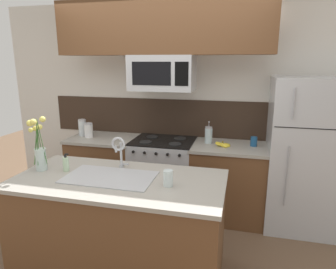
{
  "coord_description": "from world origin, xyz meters",
  "views": [
    {
      "loc": [
        0.92,
        -2.54,
        1.88
      ],
      "look_at": [
        0.22,
        0.27,
        1.16
      ],
      "focal_mm": 32.0,
      "sensor_mm": 36.0,
      "label": 1
    }
  ],
  "objects_px": {
    "sink_faucet": "(119,148)",
    "flower_vase": "(40,152)",
    "microwave": "(162,73)",
    "stove_range": "(163,175)",
    "banana_bunch": "(223,145)",
    "dish_soap_bottle": "(66,164)",
    "french_press": "(209,135)",
    "refrigerator": "(309,155)",
    "coffee_tin": "(254,141)",
    "drinking_glass": "(168,178)",
    "storage_jar_medium": "(89,130)",
    "storage_jar_tall": "(82,127)"
  },
  "relations": [
    {
      "from": "sink_faucet",
      "to": "flower_vase",
      "type": "distance_m",
      "value": 0.71
    },
    {
      "from": "microwave",
      "to": "sink_faucet",
      "type": "height_order",
      "value": "microwave"
    },
    {
      "from": "stove_range",
      "to": "banana_bunch",
      "type": "height_order",
      "value": "banana_bunch"
    },
    {
      "from": "dish_soap_bottle",
      "to": "french_press",
      "type": "bearing_deg",
      "value": 48.11
    },
    {
      "from": "french_press",
      "to": "sink_faucet",
      "type": "distance_m",
      "value": 1.29
    },
    {
      "from": "refrigerator",
      "to": "dish_soap_bottle",
      "type": "xyz_separation_m",
      "value": [
        -2.25,
        -1.22,
        0.12
      ]
    },
    {
      "from": "banana_bunch",
      "to": "flower_vase",
      "type": "xyz_separation_m",
      "value": [
        -1.55,
        -1.17,
        0.15
      ]
    },
    {
      "from": "coffee_tin",
      "to": "dish_soap_bottle",
      "type": "distance_m",
      "value": 2.08
    },
    {
      "from": "dish_soap_bottle",
      "to": "drinking_glass",
      "type": "bearing_deg",
      "value": -5.72
    },
    {
      "from": "dish_soap_bottle",
      "to": "flower_vase",
      "type": "xyz_separation_m",
      "value": [
        -0.24,
        -0.03,
        0.1
      ]
    },
    {
      "from": "refrigerator",
      "to": "dish_soap_bottle",
      "type": "distance_m",
      "value": 2.57
    },
    {
      "from": "sink_faucet",
      "to": "dish_soap_bottle",
      "type": "height_order",
      "value": "sink_faucet"
    },
    {
      "from": "stove_range",
      "to": "sink_faucet",
      "type": "height_order",
      "value": "sink_faucet"
    },
    {
      "from": "dish_soap_bottle",
      "to": "refrigerator",
      "type": "bearing_deg",
      "value": 28.45
    },
    {
      "from": "storage_jar_medium",
      "to": "drinking_glass",
      "type": "height_order",
      "value": "storage_jar_medium"
    },
    {
      "from": "storage_jar_tall",
      "to": "storage_jar_medium",
      "type": "height_order",
      "value": "storage_jar_tall"
    },
    {
      "from": "refrigerator",
      "to": "drinking_glass",
      "type": "distance_m",
      "value": 1.85
    },
    {
      "from": "microwave",
      "to": "french_press",
      "type": "bearing_deg",
      "value": 8.38
    },
    {
      "from": "stove_range",
      "to": "storage_jar_tall",
      "type": "height_order",
      "value": "storage_jar_tall"
    },
    {
      "from": "french_press",
      "to": "flower_vase",
      "type": "bearing_deg",
      "value": -136.64
    },
    {
      "from": "banana_bunch",
      "to": "dish_soap_bottle",
      "type": "distance_m",
      "value": 1.74
    },
    {
      "from": "stove_range",
      "to": "storage_jar_tall",
      "type": "bearing_deg",
      "value": 178.51
    },
    {
      "from": "french_press",
      "to": "drinking_glass",
      "type": "height_order",
      "value": "french_press"
    },
    {
      "from": "coffee_tin",
      "to": "drinking_glass",
      "type": "distance_m",
      "value": 1.51
    },
    {
      "from": "stove_range",
      "to": "coffee_tin",
      "type": "relative_size",
      "value": 8.45
    },
    {
      "from": "sink_faucet",
      "to": "drinking_glass",
      "type": "relative_size",
      "value": 2.36
    },
    {
      "from": "stove_range",
      "to": "flower_vase",
      "type": "xyz_separation_m",
      "value": [
        -0.82,
        -1.23,
        0.62
      ]
    },
    {
      "from": "french_press",
      "to": "refrigerator",
      "type": "bearing_deg",
      "value": -2.04
    },
    {
      "from": "refrigerator",
      "to": "banana_bunch",
      "type": "xyz_separation_m",
      "value": [
        -0.94,
        -0.08,
        0.08
      ]
    },
    {
      "from": "storage_jar_medium",
      "to": "coffee_tin",
      "type": "distance_m",
      "value": 2.07
    },
    {
      "from": "refrigerator",
      "to": "storage_jar_medium",
      "type": "distance_m",
      "value": 2.66
    },
    {
      "from": "microwave",
      "to": "drinking_glass",
      "type": "distance_m",
      "value": 1.54
    },
    {
      "from": "french_press",
      "to": "dish_soap_bottle",
      "type": "distance_m",
      "value": 1.7
    },
    {
      "from": "refrigerator",
      "to": "sink_faucet",
      "type": "bearing_deg",
      "value": -149.83
    },
    {
      "from": "stove_range",
      "to": "coffee_tin",
      "type": "distance_m",
      "value": 1.19
    },
    {
      "from": "banana_bunch",
      "to": "coffee_tin",
      "type": "relative_size",
      "value": 1.74
    },
    {
      "from": "coffee_tin",
      "to": "stove_range",
      "type": "bearing_deg",
      "value": -177.34
    },
    {
      "from": "french_press",
      "to": "storage_jar_tall",
      "type": "bearing_deg",
      "value": -178.93
    },
    {
      "from": "stove_range",
      "to": "sink_faucet",
      "type": "distance_m",
      "value": 1.23
    },
    {
      "from": "refrigerator",
      "to": "stove_range",
      "type": "bearing_deg",
      "value": -179.31
    },
    {
      "from": "coffee_tin",
      "to": "french_press",
      "type": "bearing_deg",
      "value": 178.91
    },
    {
      "from": "microwave",
      "to": "storage_jar_medium",
      "type": "height_order",
      "value": "microwave"
    },
    {
      "from": "microwave",
      "to": "dish_soap_bottle",
      "type": "relative_size",
      "value": 4.51
    },
    {
      "from": "refrigerator",
      "to": "french_press",
      "type": "distance_m",
      "value": 1.13
    },
    {
      "from": "stove_range",
      "to": "drinking_glass",
      "type": "xyz_separation_m",
      "value": [
        0.39,
        -1.3,
        0.51
      ]
    },
    {
      "from": "storage_jar_tall",
      "to": "coffee_tin",
      "type": "xyz_separation_m",
      "value": [
        2.19,
        0.02,
        -0.05
      ]
    },
    {
      "from": "storage_jar_medium",
      "to": "dish_soap_bottle",
      "type": "relative_size",
      "value": 1.13
    },
    {
      "from": "storage_jar_tall",
      "to": "storage_jar_medium",
      "type": "bearing_deg",
      "value": -27.61
    },
    {
      "from": "french_press",
      "to": "dish_soap_bottle",
      "type": "relative_size",
      "value": 1.62
    },
    {
      "from": "stove_range",
      "to": "flower_vase",
      "type": "bearing_deg",
      "value": -123.59
    }
  ]
}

